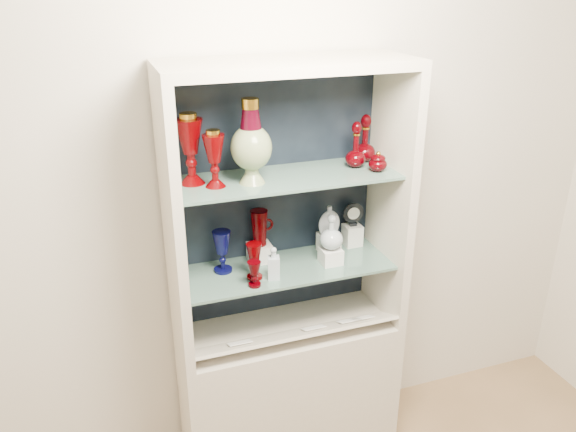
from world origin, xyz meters
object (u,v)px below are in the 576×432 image
object	(u,v)px
pedestal_lamp_right	(214,159)
cobalt_goblet	(222,252)
lidded_bowl	(378,161)
ruby_goblet_small	(254,274)
cameo_medallion	(353,214)
ruby_pitcher	(259,228)
clear_round_decanter	(331,233)
pedestal_lamp_left	(190,149)
flat_flask	(329,220)
ruby_goblet_tall	(254,261)
enamel_urn	(251,142)
clear_square_bottle	(274,263)
ruby_decanter_a	(356,142)
ruby_decanter_b	(365,137)

from	to	relation	value
pedestal_lamp_right	cobalt_goblet	size ratio (longest dim) A/B	1.20
lidded_bowl	cobalt_goblet	size ratio (longest dim) A/B	0.47
ruby_goblet_small	cameo_medallion	distance (m)	0.60
ruby_pitcher	clear_round_decanter	world-z (taller)	ruby_pitcher
pedestal_lamp_left	flat_flask	distance (m)	0.73
ruby_goblet_tall	ruby_pitcher	distance (m)	0.18
enamel_urn	cameo_medallion	world-z (taller)	enamel_urn
lidded_bowl	clear_square_bottle	bearing A→B (deg)	-178.14
ruby_goblet_small	flat_flask	size ratio (longest dim) A/B	0.78
pedestal_lamp_left	cobalt_goblet	distance (m)	0.48
cobalt_goblet	ruby_goblet_tall	xyz separation A→B (m)	(0.11, -0.10, -0.01)
ruby_goblet_small	pedestal_lamp_left	bearing A→B (deg)	141.98
ruby_decanter_a	ruby_decanter_b	distance (m)	0.10
flat_flask	clear_round_decanter	size ratio (longest dim) A/B	0.93
lidded_bowl	ruby_pitcher	xyz separation A→B (m)	(-0.48, 0.16, -0.30)
ruby_decanter_a	pedestal_lamp_left	bearing A→B (deg)	178.04
cameo_medallion	ruby_pitcher	bearing A→B (deg)	-173.04
flat_flask	clear_square_bottle	bearing A→B (deg)	-154.76
ruby_goblet_small	ruby_pitcher	xyz separation A→B (m)	(0.09, 0.21, 0.11)
enamel_urn	ruby_decanter_a	world-z (taller)	enamel_urn
ruby_goblet_tall	cameo_medallion	distance (m)	0.56
ruby_decanter_a	clear_round_decanter	size ratio (longest dim) A/B	1.45
clear_square_bottle	cameo_medallion	size ratio (longest dim) A/B	1.26
ruby_pitcher	flat_flask	bearing A→B (deg)	-10.07
ruby_decanter_b	lidded_bowl	world-z (taller)	ruby_decanter_b
pedestal_lamp_left	lidded_bowl	world-z (taller)	pedestal_lamp_left
pedestal_lamp_left	clear_square_bottle	xyz separation A→B (m)	(0.29, -0.12, -0.49)
pedestal_lamp_left	enamel_urn	world-z (taller)	enamel_urn
pedestal_lamp_left	ruby_goblet_small	bearing A→B (deg)	-38.02
ruby_decanter_b	clear_square_bottle	bearing A→B (deg)	-161.53
enamel_urn	cobalt_goblet	xyz separation A→B (m)	(-0.12, 0.08, -0.49)
lidded_bowl	clear_square_bottle	world-z (taller)	lidded_bowl
pedestal_lamp_right	flat_flask	xyz separation A→B (m)	(0.53, 0.10, -0.37)
pedestal_lamp_left	clear_round_decanter	world-z (taller)	pedestal_lamp_left
pedestal_lamp_left	clear_round_decanter	distance (m)	0.71
lidded_bowl	ruby_goblet_tall	bearing A→B (deg)	178.63
pedestal_lamp_right	clear_square_bottle	bearing A→B (deg)	-14.47
pedestal_lamp_right	pedestal_lamp_left	bearing A→B (deg)	140.05
pedestal_lamp_left	ruby_goblet_tall	size ratio (longest dim) A/B	1.76
ruby_goblet_tall	clear_round_decanter	bearing A→B (deg)	3.39
ruby_decanter_b	cameo_medallion	bearing A→B (deg)	132.31
flat_flask	cameo_medallion	size ratio (longest dim) A/B	1.24
enamel_urn	pedestal_lamp_left	bearing A→B (deg)	162.81
pedestal_lamp_right	enamel_urn	size ratio (longest dim) A/B	0.67
cobalt_goblet	clear_round_decanter	size ratio (longest dim) A/B	1.22
pedestal_lamp_left	ruby_decanter_b	bearing A→B (deg)	2.83
ruby_decanter_b	ruby_goblet_tall	size ratio (longest dim) A/B	1.39
pedestal_lamp_right	lidded_bowl	distance (m)	0.69
pedestal_lamp_right	ruby_goblet_small	size ratio (longest dim) A/B	2.02
enamel_urn	lidded_bowl	bearing A→B (deg)	-3.88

